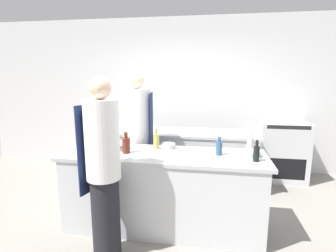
# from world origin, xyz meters

# --- Properties ---
(ground_plane) EXTENTS (16.00, 16.00, 0.00)m
(ground_plane) POSITION_xyz_m (0.00, 0.00, 0.00)
(ground_plane) COLOR gray
(wall_back) EXTENTS (8.00, 0.06, 2.80)m
(wall_back) POSITION_xyz_m (0.00, 2.13, 1.40)
(wall_back) COLOR silver
(wall_back) RESTS_ON ground_plane
(prep_counter) EXTENTS (2.30, 0.71, 0.90)m
(prep_counter) POSITION_xyz_m (0.00, 0.00, 0.45)
(prep_counter) COLOR silver
(prep_counter) RESTS_ON ground_plane
(pass_counter) EXTENTS (2.33, 0.67, 0.90)m
(pass_counter) POSITION_xyz_m (0.09, 1.22, 0.45)
(pass_counter) COLOR silver
(pass_counter) RESTS_ON ground_plane
(oven_range) EXTENTS (0.77, 0.60, 1.00)m
(oven_range) POSITION_xyz_m (1.74, 1.78, 0.50)
(oven_range) COLOR silver
(oven_range) RESTS_ON ground_plane
(chef_at_prep_near) EXTENTS (0.37, 0.36, 1.76)m
(chef_at_prep_near) POSITION_xyz_m (-0.46, -0.58, 0.89)
(chef_at_prep_near) COLOR black
(chef_at_prep_near) RESTS_ON ground_plane
(chef_at_stove) EXTENTS (0.42, 0.40, 1.79)m
(chef_at_stove) POSITION_xyz_m (-0.47, 0.62, 0.90)
(chef_at_stove) COLOR black
(chef_at_stove) RESTS_ON ground_plane
(bottle_olive_oil) EXTENTS (0.07, 0.07, 0.22)m
(bottle_olive_oil) POSITION_xyz_m (0.98, 0.26, 0.99)
(bottle_olive_oil) COLOR silver
(bottle_olive_oil) RESTS_ON prep_counter
(bottle_vinegar) EXTENTS (0.09, 0.09, 0.24)m
(bottle_vinegar) POSITION_xyz_m (-0.42, -0.04, 0.99)
(bottle_vinegar) COLOR #5B2319
(bottle_vinegar) RESTS_ON prep_counter
(bottle_wine) EXTENTS (0.07, 0.07, 0.21)m
(bottle_wine) POSITION_xyz_m (0.62, 0.05, 0.98)
(bottle_wine) COLOR #2D5175
(bottle_wine) RESTS_ON prep_counter
(bottle_cooking_oil) EXTENTS (0.06, 0.06, 0.31)m
(bottle_cooking_oil) POSITION_xyz_m (-0.74, 0.28, 1.02)
(bottle_cooking_oil) COLOR #19471E
(bottle_cooking_oil) RESTS_ON prep_counter
(bottle_sauce) EXTENTS (0.06, 0.06, 0.22)m
(bottle_sauce) POSITION_xyz_m (0.99, -0.11, 0.98)
(bottle_sauce) COLOR black
(bottle_sauce) RESTS_ON prep_counter
(bottle_water) EXTENTS (0.07, 0.07, 0.25)m
(bottle_water) POSITION_xyz_m (-0.11, 0.18, 1.00)
(bottle_water) COLOR #B2A84C
(bottle_water) RESTS_ON prep_counter
(bowl_mixing_large) EXTENTS (0.17, 0.17, 0.06)m
(bowl_mixing_large) POSITION_xyz_m (0.02, 0.23, 0.92)
(bowl_mixing_large) COLOR #B7BABC
(bowl_mixing_large) RESTS_ON prep_counter
(bowl_prep_small) EXTENTS (0.28, 0.28, 0.07)m
(bowl_prep_small) POSITION_xyz_m (-0.59, 0.09, 0.93)
(bowl_prep_small) COLOR #B7BABC
(bowl_prep_small) RESTS_ON prep_counter
(bowl_ceramic_blue) EXTENTS (0.22, 0.22, 0.06)m
(bowl_ceramic_blue) POSITION_xyz_m (0.96, 0.07, 0.93)
(bowl_ceramic_blue) COLOR #B7BABC
(bowl_ceramic_blue) RESTS_ON prep_counter
(cup) EXTENTS (0.09, 0.09, 0.09)m
(cup) POSITION_xyz_m (-0.84, -0.26, 0.94)
(cup) COLOR white
(cup) RESTS_ON prep_counter
(stockpot) EXTENTS (0.25, 0.25, 0.17)m
(stockpot) POSITION_xyz_m (-0.81, 1.19, 0.98)
(stockpot) COLOR silver
(stockpot) RESTS_ON pass_counter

